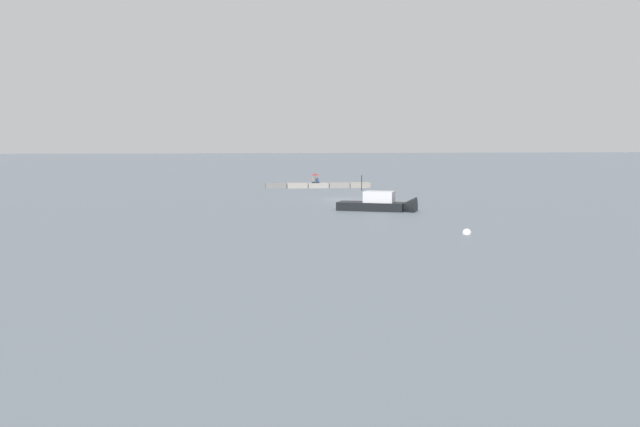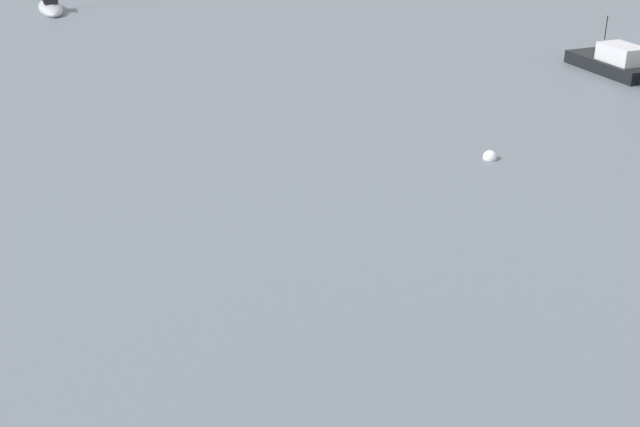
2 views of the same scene
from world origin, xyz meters
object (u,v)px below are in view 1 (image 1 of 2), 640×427
Objects in this scene: umbrella_open_red at (315,175)px; motorboat_black_near at (384,206)px; person_seated_blue_left at (317,181)px; person_seated_grey_right at (313,181)px; mooring_buoy_mid at (467,233)px.

motorboat_black_near reaches higher than umbrella_open_red.
person_seated_blue_left is 0.58m from person_seated_grey_right.
umbrella_open_red is (-0.27, -0.15, 0.85)m from person_seated_grey_right.
person_seated_blue_left is 1.22× the size of mooring_buoy_mid.
motorboat_black_near is (-2.44, 31.41, -0.48)m from person_seated_grey_right.
umbrella_open_red is 0.17× the size of motorboat_black_near.
person_seated_blue_left is at bearing 177.63° from umbrella_open_red.
motorboat_black_near reaches higher than person_seated_blue_left.
mooring_buoy_mid is (-3.81, 48.34, -0.79)m from person_seated_blue_left.
person_seated_blue_left reaches higher than mooring_buoy_mid.
motorboat_black_near is at bearing 93.92° from umbrella_open_red.
mooring_buoy_mid is (-4.10, 48.35, -1.64)m from umbrella_open_red.
person_seated_blue_left is 0.10× the size of motorboat_black_near.
umbrella_open_red is 31.66m from motorboat_black_near.
person_seated_grey_right is at bearing -84.82° from mooring_buoy_mid.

